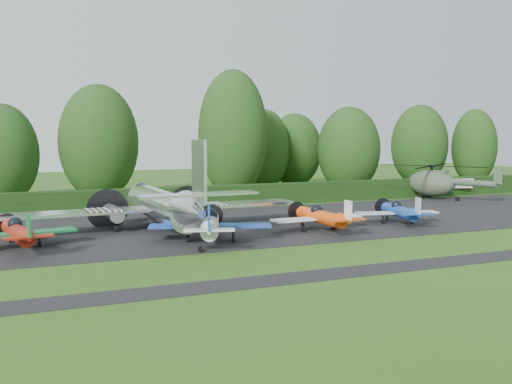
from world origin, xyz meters
name	(u,v)px	position (x,y,z in m)	size (l,w,h in m)	color
ground	(317,248)	(0.00, 0.00, 0.00)	(160.00, 160.00, 0.00)	#305317
apron	(254,224)	(0.00, 10.00, 0.00)	(70.00, 18.00, 0.01)	black
taxiway_verge	(374,270)	(0.00, -6.00, 0.00)	(70.00, 2.00, 0.00)	black
hedgerow	(210,207)	(0.00, 21.00, 0.00)	(90.00, 1.60, 2.00)	black
transport_plane	(163,206)	(-7.29, 9.02, 1.89)	(21.10, 16.18, 6.76)	silver
light_plane_red	(17,232)	(-16.66, 5.99, 1.10)	(6.90, 7.26, 2.65)	maroon
light_plane_white	(210,224)	(-5.52, 3.81, 1.23)	(7.70, 8.09, 2.96)	silver
light_plane_orange	(321,217)	(2.90, 4.85, 1.09)	(6.83, 7.19, 2.63)	#DE4A0D
light_plane_blue	(399,211)	(10.02, 5.54, 1.02)	(6.37, 6.70, 2.45)	#19429B
helicopter	(432,181)	(23.75, 18.49, 1.94)	(11.21, 13.12, 3.61)	#384333
sign_board	(459,184)	(28.69, 19.92, 1.30)	(3.41, 0.13, 1.92)	#3F3326
tree_3	(419,145)	(33.47, 33.01, 5.39)	(7.53, 7.53, 10.79)	black
tree_4	(349,150)	(19.15, 27.65, 5.01)	(7.29, 7.29, 10.05)	black
tree_5	(2,154)	(-17.97, 30.61, 4.90)	(6.84, 6.84, 9.82)	black
tree_6	(474,147)	(40.84, 30.72, 5.11)	(5.97, 5.97, 10.26)	black
tree_7	(99,142)	(-8.80, 31.02, 5.99)	(8.12, 8.12, 11.99)	black
tree_8	(233,134)	(4.96, 28.21, 6.88)	(7.50, 7.50, 13.78)	black
tree_9	(265,150)	(11.46, 34.50, 4.93)	(5.91, 5.91, 9.90)	black
tree_10	(294,150)	(16.60, 36.83, 4.76)	(7.02, 7.02, 9.55)	black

